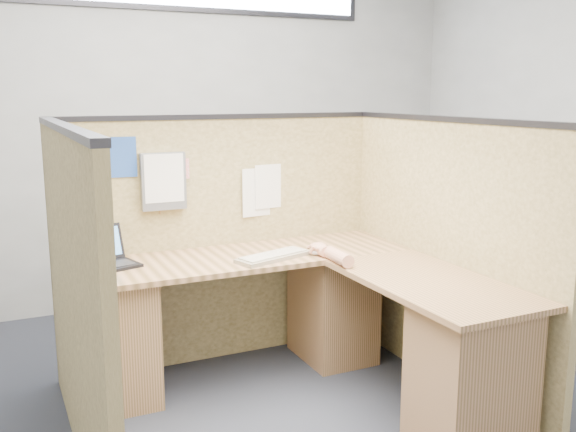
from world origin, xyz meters
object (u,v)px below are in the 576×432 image
mouse (319,251)px  l_desk (301,328)px  keyboard (273,256)px  laptop (108,256)px

mouse → l_desk: bearing=-135.8°
l_desk → keyboard: (-0.06, 0.24, 0.35)m
mouse → laptop: bearing=165.6°
laptop → keyboard: 0.91m
keyboard → mouse: (0.27, -0.03, 0.01)m
laptop → keyboard: size_ratio=0.72×
l_desk → keyboard: bearing=103.3°
keyboard → mouse: mouse is taller
laptop → mouse: bearing=-30.9°
keyboard → mouse: bearing=-24.5°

